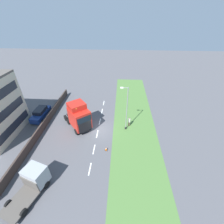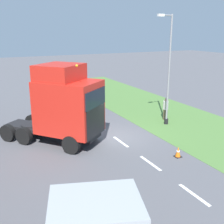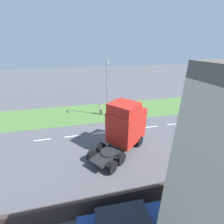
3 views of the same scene
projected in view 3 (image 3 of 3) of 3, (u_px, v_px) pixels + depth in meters
ground_plane at (120, 131)px, 17.97m from camera, size 120.00×120.00×0.00m
grass_verge at (109, 111)px, 23.31m from camera, size 7.00×44.00×0.01m
lane_markings at (114, 131)px, 17.82m from camera, size 0.16×17.80×0.00m
boundary_wall at (157, 192)px, 9.68m from camera, size 0.25×24.00×1.33m
lorry_cab at (125, 126)px, 14.26m from camera, size 5.78×6.23×4.85m
lamp_post at (107, 92)px, 20.35m from camera, size 1.26×0.28×7.56m
pedestrian at (101, 109)px, 21.88m from camera, size 0.39×0.39×1.68m
traffic_cone_lead at (146, 119)px, 20.24m from camera, size 0.36×0.36×0.58m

